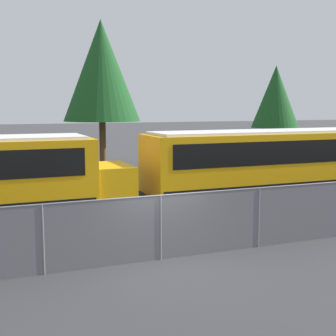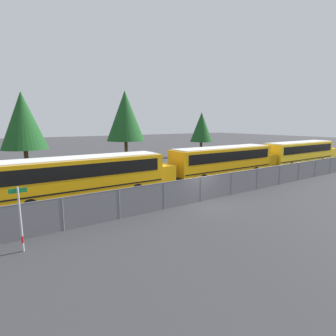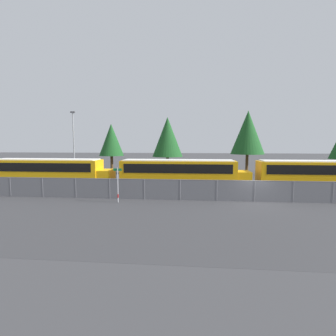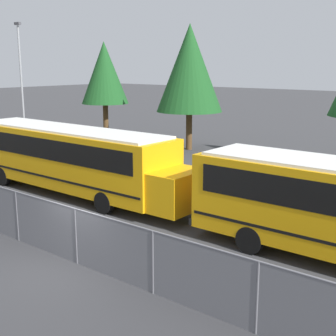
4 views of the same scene
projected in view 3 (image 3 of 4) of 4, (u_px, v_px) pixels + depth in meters
The scene contains 11 objects.
ground_plane at pixel (254, 202), 21.85m from camera, with size 200.00×200.00×0.00m, color #38383A.
road_strip at pixel (277, 224), 15.90m from camera, with size 102.08×12.00×0.01m.
fence at pixel (255, 191), 21.75m from camera, with size 68.15×0.07×1.80m.
school_bus_0 at pixel (50, 171), 28.79m from camera, with size 13.43×2.61×3.14m.
school_bus_1 at pixel (181, 172), 27.39m from camera, with size 13.43×2.61×3.14m.
school_bus_2 at pixel (322, 173), 26.09m from camera, with size 13.43×2.61×3.14m.
street_sign at pixel (118, 184), 21.47m from camera, with size 0.70×0.09×2.87m.
light_pole at pixel (74, 142), 36.43m from camera, with size 0.60×0.24×9.19m.
tree_1 at pixel (111, 140), 41.51m from camera, with size 3.88×3.88×7.88m.
tree_2 at pixel (167, 137), 40.20m from camera, with size 4.66×4.66×8.81m.
tree_3 at pixel (248, 133), 39.99m from camera, with size 5.09×5.09×9.77m.
Camera 3 is at (-5.11, -22.06, 4.94)m, focal length 28.00 mm.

